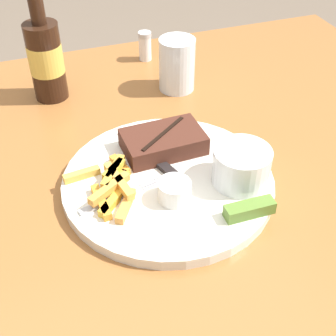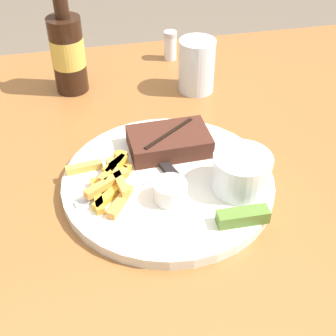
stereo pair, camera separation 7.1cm
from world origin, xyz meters
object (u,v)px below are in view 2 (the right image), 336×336
at_px(coleslaw_cup, 242,170).
at_px(beer_bottle, 67,50).
at_px(knife_utensil, 159,159).
at_px(salt_shaker, 170,45).
at_px(drinking_glass, 197,66).
at_px(fork_utensil, 114,193).
at_px(dinner_plate, 168,182).
at_px(dipping_sauce_cup, 170,190).
at_px(steak_portion, 169,142).
at_px(pickle_spear, 243,217).

relative_size(coleslaw_cup, beer_bottle, 0.36).
distance_m(knife_utensil, salt_shaker, 0.39).
bearing_deg(salt_shaker, drinking_glass, -81.09).
bearing_deg(drinking_glass, fork_utensil, -124.23).
distance_m(fork_utensil, drinking_glass, 0.36).
xyz_separation_m(coleslaw_cup, fork_utensil, (-0.19, 0.02, -0.03)).
bearing_deg(dinner_plate, dipping_sauce_cup, -97.95).
xyz_separation_m(fork_utensil, drinking_glass, (0.20, 0.30, 0.03)).
xyz_separation_m(steak_portion, drinking_glass, (0.10, 0.21, 0.02)).
xyz_separation_m(coleslaw_cup, knife_utensil, (-0.11, 0.09, -0.03)).
xyz_separation_m(pickle_spear, drinking_glass, (0.04, 0.39, 0.03)).
xyz_separation_m(steak_portion, salt_shaker, (0.08, 0.35, -0.00)).
distance_m(steak_portion, coleslaw_cup, 0.14).
bearing_deg(dipping_sauce_cup, knife_utensil, 89.61).
relative_size(steak_portion, dipping_sauce_cup, 2.71).
xyz_separation_m(beer_bottle, salt_shaker, (0.23, 0.09, -0.05)).
relative_size(steak_portion, drinking_glass, 1.25).
distance_m(coleslaw_cup, dipping_sauce_cup, 0.11).
height_order(dinner_plate, fork_utensil, fork_utensil).
bearing_deg(coleslaw_cup, knife_utensil, 140.96).
xyz_separation_m(dinner_plate, steak_portion, (0.02, 0.07, 0.03)).
bearing_deg(salt_shaker, dipping_sauce_cup, -102.23).
relative_size(drinking_glass, salt_shaker, 1.65).
relative_size(dinner_plate, pickle_spear, 4.47).
bearing_deg(dinner_plate, drinking_glass, 67.16).
bearing_deg(drinking_glass, coleslaw_cup, -92.84).
bearing_deg(coleslaw_cup, dipping_sauce_cup, -177.61).
xyz_separation_m(steak_portion, dipping_sauce_cup, (-0.02, -0.12, 0.00)).
bearing_deg(pickle_spear, salt_shaker, 88.56).
relative_size(dinner_plate, dipping_sauce_cup, 6.66).
bearing_deg(salt_shaker, beer_bottle, -158.08).
distance_m(dinner_plate, fork_utensil, 0.09).
bearing_deg(beer_bottle, steak_portion, -60.99).
height_order(steak_portion, coleslaw_cup, coleslaw_cup).
height_order(drinking_glass, salt_shaker, drinking_glass).
bearing_deg(coleslaw_cup, steak_portion, 127.17).
xyz_separation_m(pickle_spear, beer_bottle, (-0.21, 0.45, 0.06)).
relative_size(coleslaw_cup, drinking_glass, 0.82).
relative_size(knife_utensil, salt_shaker, 2.50).
bearing_deg(dipping_sauce_cup, salt_shaker, 77.77).
height_order(dipping_sauce_cup, beer_bottle, beer_bottle).
height_order(dipping_sauce_cup, salt_shaker, salt_shaker).
bearing_deg(drinking_glass, salt_shaker, 98.91).
height_order(steak_portion, salt_shaker, salt_shaker).
relative_size(fork_utensil, salt_shaker, 2.05).
bearing_deg(dinner_plate, fork_utensil, -167.57).
xyz_separation_m(coleslaw_cup, pickle_spear, (-0.02, -0.07, -0.02)).
xyz_separation_m(dinner_plate, coleslaw_cup, (0.10, -0.04, 0.04)).
relative_size(dipping_sauce_cup, salt_shaker, 0.76).
xyz_separation_m(fork_utensil, beer_bottle, (-0.04, 0.35, 0.07)).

